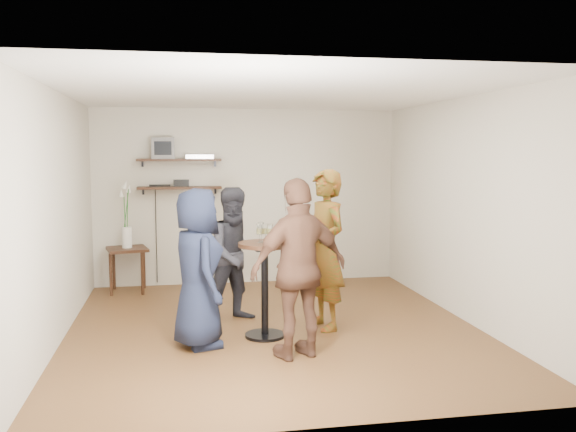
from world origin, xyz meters
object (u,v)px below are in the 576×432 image
object	(u,v)px
side_table	(127,255)
person_plaid	(325,250)
dvd_deck	(199,157)
person_navy	(197,268)
drinks_table	(265,277)
person_dark	(237,254)
person_brown	(299,269)
crt_monitor	(163,148)
radio	(181,183)

from	to	relation	value
side_table	person_plaid	world-z (taller)	person_plaid
dvd_deck	person_navy	xyz separation A→B (m)	(-0.14, -2.85, -1.09)
drinks_table	person_dark	distance (m)	0.74
person_plaid	person_brown	bearing A→B (deg)	-44.04
dvd_deck	side_table	size ratio (longest dim) A/B	0.63
crt_monitor	person_dark	world-z (taller)	crt_monitor
crt_monitor	radio	world-z (taller)	crt_monitor
person_dark	person_navy	bearing A→B (deg)	-136.66
dvd_deck	person_brown	distance (m)	3.60
person_plaid	person_dark	size ratio (longest dim) A/B	1.14
person_navy	person_dark	bearing A→B (deg)	-43.34
dvd_deck	person_navy	world-z (taller)	dvd_deck
radio	person_plaid	distance (m)	2.96
side_table	radio	bearing A→B (deg)	17.19
radio	dvd_deck	bearing A→B (deg)	0.00
crt_monitor	drinks_table	distance (m)	3.18
crt_monitor	dvd_deck	xyz separation A→B (m)	(0.51, 0.00, -0.12)
person_dark	person_brown	xyz separation A→B (m)	(0.46, -1.39, 0.08)
dvd_deck	person_dark	xyz separation A→B (m)	(0.34, -1.96, -1.12)
side_table	person_dark	world-z (taller)	person_dark
side_table	person_plaid	distance (m)	3.21
person_dark	person_navy	size ratio (longest dim) A/B	0.97
person_brown	person_plaid	bearing A→B (deg)	-135.96
crt_monitor	radio	distance (m)	0.56
side_table	person_navy	size ratio (longest dim) A/B	0.39
person_plaid	radio	bearing A→B (deg)	-164.40
person_navy	person_brown	distance (m)	1.07
side_table	person_dark	distance (m)	2.22
person_plaid	person_brown	world-z (taller)	person_plaid
person_dark	person_plaid	bearing A→B (deg)	-45.85
person_navy	person_brown	bearing A→B (deg)	-133.24
side_table	drinks_table	distance (m)	2.90
drinks_table	radio	bearing A→B (deg)	107.47
radio	person_brown	distance (m)	3.58
side_table	drinks_table	size ratio (longest dim) A/B	0.62
radio	person_plaid	bearing A→B (deg)	-57.82
radio	drinks_table	size ratio (longest dim) A/B	0.22
side_table	crt_monitor	bearing A→B (deg)	24.57
radio	person_navy	size ratio (longest dim) A/B	0.14
person_navy	dvd_deck	bearing A→B (deg)	-17.75
drinks_table	crt_monitor	bearing A→B (deg)	112.18
radio	crt_monitor	bearing A→B (deg)	180.00
person_plaid	person_dark	distance (m)	1.06
crt_monitor	drinks_table	world-z (taller)	crt_monitor
crt_monitor	person_navy	world-z (taller)	crt_monitor
person_plaid	person_navy	world-z (taller)	person_plaid
side_table	person_navy	distance (m)	2.77
person_brown	person_navy	bearing A→B (deg)	-46.76
person_navy	person_brown	size ratio (longest dim) A/B	0.93
drinks_table	dvd_deck	bearing A→B (deg)	102.12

